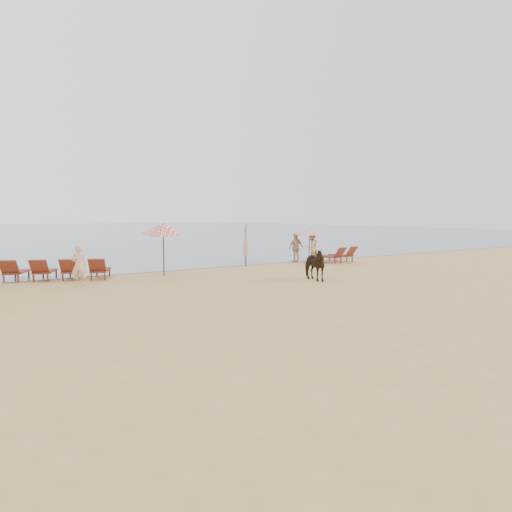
{
  "coord_description": "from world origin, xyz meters",
  "views": [
    {
      "loc": [
        -10.15,
        -11.42,
        2.94
      ],
      "look_at": [
        0.0,
        5.0,
        1.1
      ],
      "focal_mm": 30.0,
      "sensor_mm": 36.0,
      "label": 1
    }
  ],
  "objects_px": {
    "umbrella_closed_left": "(246,241)",
    "umbrella_open_left_b": "(163,229)",
    "umbrella_open_right": "(309,232)",
    "lounger_cluster_left": "(58,270)",
    "beachgoer_left": "(79,265)",
    "lounger_cluster_right": "(338,255)",
    "beachgoer_right_a": "(312,248)",
    "umbrella_closed_right": "(245,243)",
    "beachgoer_right_b": "(296,248)",
    "cow": "(313,265)"
  },
  "relations": [
    {
      "from": "umbrella_closed_left",
      "to": "umbrella_open_left_b",
      "type": "bearing_deg",
      "value": -167.08
    },
    {
      "from": "umbrella_open_right",
      "to": "lounger_cluster_left",
      "type": "bearing_deg",
      "value": -172.77
    },
    {
      "from": "umbrella_closed_left",
      "to": "beachgoer_left",
      "type": "bearing_deg",
      "value": -166.62
    },
    {
      "from": "lounger_cluster_right",
      "to": "umbrella_open_right",
      "type": "xyz_separation_m",
      "value": [
        -1.58,
        0.94,
        1.45
      ]
    },
    {
      "from": "umbrella_open_left_b",
      "to": "beachgoer_right_a",
      "type": "distance_m",
      "value": 10.0
    },
    {
      "from": "umbrella_closed_right",
      "to": "beachgoer_right_b",
      "type": "distance_m",
      "value": 3.41
    },
    {
      "from": "lounger_cluster_right",
      "to": "beachgoer_right_a",
      "type": "xyz_separation_m",
      "value": [
        -1.52,
        0.76,
        0.47
      ]
    },
    {
      "from": "cow",
      "to": "umbrella_closed_left",
      "type": "bearing_deg",
      "value": 95.02
    },
    {
      "from": "lounger_cluster_left",
      "to": "cow",
      "type": "distance_m",
      "value": 11.59
    },
    {
      "from": "umbrella_closed_right",
      "to": "beachgoer_left",
      "type": "bearing_deg",
      "value": -162.35
    },
    {
      "from": "lounger_cluster_left",
      "to": "umbrella_closed_right",
      "type": "distance_m",
      "value": 10.44
    },
    {
      "from": "umbrella_closed_left",
      "to": "beachgoer_left",
      "type": "xyz_separation_m",
      "value": [
        -9.35,
        -2.22,
        -0.63
      ]
    },
    {
      "from": "umbrella_closed_left",
      "to": "beachgoer_right_a",
      "type": "distance_m",
      "value": 4.57
    },
    {
      "from": "umbrella_closed_right",
      "to": "beachgoer_right_b",
      "type": "relative_size",
      "value": 1.17
    },
    {
      "from": "umbrella_open_right",
      "to": "umbrella_closed_left",
      "type": "height_order",
      "value": "umbrella_closed_left"
    },
    {
      "from": "umbrella_closed_left",
      "to": "beachgoer_right_a",
      "type": "height_order",
      "value": "umbrella_closed_left"
    },
    {
      "from": "beachgoer_left",
      "to": "umbrella_open_left_b",
      "type": "bearing_deg",
      "value": -148.05
    },
    {
      "from": "umbrella_open_left_b",
      "to": "lounger_cluster_left",
      "type": "bearing_deg",
      "value": 140.02
    },
    {
      "from": "umbrella_open_right",
      "to": "beachgoer_right_b",
      "type": "xyz_separation_m",
      "value": [
        -0.69,
        0.45,
        -1.0
      ]
    },
    {
      "from": "umbrella_closed_left",
      "to": "beachgoer_right_a",
      "type": "bearing_deg",
      "value": -4.65
    },
    {
      "from": "umbrella_closed_right",
      "to": "umbrella_open_right",
      "type": "bearing_deg",
      "value": -15.01
    },
    {
      "from": "beachgoer_right_a",
      "to": "umbrella_open_left_b",
      "type": "bearing_deg",
      "value": -4.76
    },
    {
      "from": "lounger_cluster_left",
      "to": "beachgoer_left",
      "type": "distance_m",
      "value": 2.35
    },
    {
      "from": "beachgoer_right_b",
      "to": "lounger_cluster_left",
      "type": "bearing_deg",
      "value": -1.35
    },
    {
      "from": "umbrella_open_right",
      "to": "lounger_cluster_right",
      "type": "bearing_deg",
      "value": -22.86
    },
    {
      "from": "umbrella_open_left_b",
      "to": "beachgoer_right_a",
      "type": "height_order",
      "value": "umbrella_open_left_b"
    },
    {
      "from": "umbrella_open_left_b",
      "to": "cow",
      "type": "relative_size",
      "value": 1.55
    },
    {
      "from": "lounger_cluster_left",
      "to": "lounger_cluster_right",
      "type": "bearing_deg",
      "value": 17.13
    },
    {
      "from": "lounger_cluster_left",
      "to": "lounger_cluster_right",
      "type": "relative_size",
      "value": 2.13
    },
    {
      "from": "umbrella_open_right",
      "to": "beachgoer_right_b",
      "type": "bearing_deg",
      "value": 154.86
    },
    {
      "from": "lounger_cluster_left",
      "to": "lounger_cluster_right",
      "type": "xyz_separation_m",
      "value": [
        15.96,
        -1.15,
        -0.01
      ]
    },
    {
      "from": "lounger_cluster_right",
      "to": "beachgoer_left",
      "type": "height_order",
      "value": "beachgoer_left"
    },
    {
      "from": "umbrella_closed_right",
      "to": "beachgoer_left",
      "type": "xyz_separation_m",
      "value": [
        -9.8,
        -3.12,
        -0.46
      ]
    },
    {
      "from": "umbrella_closed_right",
      "to": "umbrella_open_left_b",
      "type": "bearing_deg",
      "value": -159.91
    },
    {
      "from": "cow",
      "to": "beachgoer_left",
      "type": "bearing_deg",
      "value": 163.06
    },
    {
      "from": "umbrella_closed_left",
      "to": "umbrella_closed_right",
      "type": "xyz_separation_m",
      "value": [
        0.45,
        0.89,
        -0.17
      ]
    },
    {
      "from": "umbrella_open_right",
      "to": "beachgoer_right_b",
      "type": "height_order",
      "value": "umbrella_open_right"
    },
    {
      "from": "lounger_cluster_left",
      "to": "beachgoer_right_a",
      "type": "height_order",
      "value": "beachgoer_right_a"
    },
    {
      "from": "umbrella_closed_left",
      "to": "lounger_cluster_left",
      "type": "bearing_deg",
      "value": 179.84
    },
    {
      "from": "lounger_cluster_right",
      "to": "umbrella_open_left_b",
      "type": "xyz_separation_m",
      "value": [
        -11.39,
        -0.1,
        1.83
      ]
    },
    {
      "from": "umbrella_closed_right",
      "to": "beachgoer_right_a",
      "type": "xyz_separation_m",
      "value": [
        4.07,
        -1.26,
        -0.38
      ]
    },
    {
      "from": "beachgoer_left",
      "to": "umbrella_closed_left",
      "type": "bearing_deg",
      "value": -148.67
    },
    {
      "from": "umbrella_open_left_b",
      "to": "beachgoer_right_b",
      "type": "distance_m",
      "value": 9.35
    },
    {
      "from": "lounger_cluster_left",
      "to": "umbrella_closed_left",
      "type": "distance_m",
      "value": 9.97
    },
    {
      "from": "lounger_cluster_right",
      "to": "beachgoer_right_a",
      "type": "distance_m",
      "value": 1.76
    },
    {
      "from": "umbrella_open_left_b",
      "to": "beachgoer_left",
      "type": "distance_m",
      "value": 4.37
    },
    {
      "from": "beachgoer_right_b",
      "to": "umbrella_open_right",
      "type": "bearing_deg",
      "value": 144.42
    },
    {
      "from": "lounger_cluster_right",
      "to": "beachgoer_right_b",
      "type": "relative_size",
      "value": 1.21
    },
    {
      "from": "lounger_cluster_left",
      "to": "umbrella_open_left_b",
      "type": "distance_m",
      "value": 5.07
    },
    {
      "from": "umbrella_open_right",
      "to": "umbrella_closed_left",
      "type": "distance_m",
      "value": 4.49
    }
  ]
}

